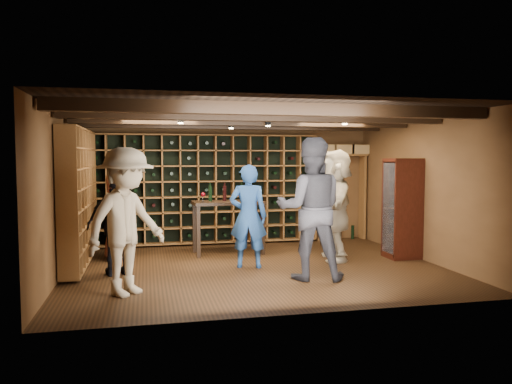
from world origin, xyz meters
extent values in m
plane|color=#331E0E|center=(0.00, 0.00, 0.00)|extent=(6.00, 6.00, 0.00)
plane|color=brown|center=(0.00, 2.50, 1.25)|extent=(6.00, 0.00, 6.00)
plane|color=brown|center=(0.00, -2.50, 1.25)|extent=(6.00, 0.00, 6.00)
plane|color=brown|center=(-3.00, 0.00, 1.25)|extent=(0.00, 5.00, 5.00)
plane|color=brown|center=(3.00, 0.00, 1.25)|extent=(0.00, 5.00, 5.00)
plane|color=black|center=(0.00, 0.00, 2.50)|extent=(6.00, 6.00, 0.00)
cube|color=black|center=(0.00, -1.60, 2.42)|extent=(5.90, 0.18, 0.16)
cube|color=black|center=(0.00, -0.50, 2.42)|extent=(5.90, 0.18, 0.16)
cube|color=black|center=(0.00, 0.60, 2.42)|extent=(5.90, 0.18, 0.16)
cube|color=black|center=(0.00, 1.70, 2.42)|extent=(5.90, 0.18, 0.16)
cylinder|color=black|center=(-1.20, 0.00, 2.39)|extent=(0.10, 0.10, 0.10)
cylinder|color=black|center=(0.30, 0.40, 2.39)|extent=(0.10, 0.10, 0.10)
cylinder|color=black|center=(1.40, -0.30, 2.39)|extent=(0.10, 0.10, 0.10)
cylinder|color=black|center=(-0.20, 1.20, 2.39)|extent=(0.10, 0.10, 0.10)
cube|color=brown|center=(-0.52, 2.33, 1.15)|extent=(4.65, 0.30, 2.20)
cube|color=black|center=(-0.52, 2.33, 1.15)|extent=(4.56, 0.02, 2.16)
cube|color=brown|center=(-2.83, 0.82, 1.15)|extent=(0.30, 2.65, 2.20)
cube|color=black|center=(-2.83, 0.82, 1.15)|extent=(0.29, 0.02, 2.16)
cube|color=brown|center=(2.40, 2.32, 1.85)|extent=(1.15, 0.32, 0.04)
cube|color=brown|center=(2.92, 2.32, 0.93)|extent=(0.05, 0.28, 1.85)
cube|color=brown|center=(1.88, 2.32, 0.93)|extent=(0.05, 0.28, 1.85)
cube|color=tan|center=(2.00, 2.32, 1.97)|extent=(0.40, 0.30, 0.20)
cube|color=tan|center=(2.45, 2.32, 1.97)|extent=(0.40, 0.30, 0.20)
cube|color=tan|center=(2.80, 2.32, 1.97)|extent=(0.40, 0.30, 0.20)
cube|color=#39120B|center=(2.72, 0.20, 0.05)|extent=(0.55, 0.50, 0.10)
cube|color=#39120B|center=(2.72, 0.20, 0.90)|extent=(0.55, 0.50, 1.70)
cube|color=white|center=(2.46, 0.20, 0.90)|extent=(0.01, 0.46, 1.60)
cube|color=#39120B|center=(2.72, 0.20, 0.90)|extent=(0.50, 0.44, 0.02)
sphere|color=#59260C|center=(2.70, 0.20, 1.00)|extent=(0.18, 0.18, 0.18)
imported|color=navy|center=(-0.12, 0.03, 0.84)|extent=(0.70, 0.55, 1.68)
imported|color=black|center=(0.62, -0.92, 1.04)|extent=(1.18, 1.02, 2.09)
imported|color=maroon|center=(-2.24, 1.18, 0.79)|extent=(0.67, 0.87, 1.57)
imported|color=black|center=(-2.17, -0.06, 0.78)|extent=(0.96, 0.54, 1.55)
imported|color=gray|center=(-2.00, -1.22, 0.96)|extent=(1.39, 1.38, 1.93)
imported|color=tan|center=(1.49, 0.30, 0.97)|extent=(0.98, 1.88, 1.94)
cube|color=black|center=(-0.25, 1.27, 0.96)|extent=(1.33, 0.70, 0.05)
cube|color=black|center=(-0.84, 0.97, 0.47)|extent=(0.07, 0.07, 0.94)
cube|color=black|center=(0.36, 1.02, 0.47)|extent=(0.07, 0.07, 0.94)
cube|color=black|center=(-0.86, 1.52, 0.47)|extent=(0.07, 0.07, 0.94)
cube|color=black|center=(0.34, 1.56, 0.47)|extent=(0.07, 0.07, 0.94)
cylinder|color=black|center=(-0.58, 1.31, 1.12)|extent=(0.07, 0.07, 0.28)
cylinder|color=black|center=(-0.31, 1.32, 1.12)|extent=(0.07, 0.07, 0.28)
cylinder|color=black|center=(0.02, 1.33, 1.12)|extent=(0.07, 0.07, 0.28)
camera|label=1|loc=(-1.74, -7.87, 1.80)|focal=35.00mm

